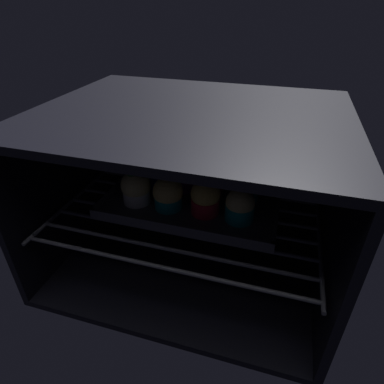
% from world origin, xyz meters
% --- Properties ---
extents(oven_cavity, '(0.59, 0.47, 0.37)m').
position_xyz_m(oven_cavity, '(0.00, 0.26, 0.17)').
color(oven_cavity, black).
rests_on(oven_cavity, ground).
extents(oven_rack, '(0.55, 0.42, 0.01)m').
position_xyz_m(oven_rack, '(0.00, 0.22, 0.14)').
color(oven_rack, '#42424C').
rests_on(oven_rack, oven_cavity).
extents(baking_tray, '(0.38, 0.22, 0.02)m').
position_xyz_m(baking_tray, '(0.00, 0.23, 0.15)').
color(baking_tray, '#4C4C51').
rests_on(baking_tray, oven_rack).
extents(muffin_row0_col0, '(0.06, 0.06, 0.08)m').
position_xyz_m(muffin_row0_col0, '(-0.11, 0.19, 0.19)').
color(muffin_row0_col0, silver).
rests_on(muffin_row0_col0, baking_tray).
extents(muffin_row0_col1, '(0.06, 0.06, 0.07)m').
position_xyz_m(muffin_row0_col1, '(-0.04, 0.19, 0.19)').
color(muffin_row0_col1, '#0C8C84').
rests_on(muffin_row0_col1, baking_tray).
extents(muffin_row0_col2, '(0.06, 0.06, 0.08)m').
position_xyz_m(muffin_row0_col2, '(0.04, 0.19, 0.19)').
color(muffin_row0_col2, red).
rests_on(muffin_row0_col2, baking_tray).
extents(muffin_row0_col3, '(0.06, 0.06, 0.07)m').
position_xyz_m(muffin_row0_col3, '(0.11, 0.19, 0.18)').
color(muffin_row0_col3, '#0C8C84').
rests_on(muffin_row0_col3, baking_tray).
extents(muffin_row1_col0, '(0.06, 0.06, 0.07)m').
position_xyz_m(muffin_row1_col0, '(-0.11, 0.27, 0.18)').
color(muffin_row1_col0, '#1928B7').
rests_on(muffin_row1_col0, baking_tray).
extents(muffin_row1_col1, '(0.06, 0.06, 0.08)m').
position_xyz_m(muffin_row1_col1, '(-0.04, 0.27, 0.19)').
color(muffin_row1_col1, '#7A238C').
rests_on(muffin_row1_col1, baking_tray).
extents(muffin_row1_col2, '(0.06, 0.06, 0.08)m').
position_xyz_m(muffin_row1_col2, '(0.03, 0.26, 0.19)').
color(muffin_row1_col2, red).
rests_on(muffin_row1_col2, baking_tray).
extents(muffin_row1_col3, '(0.06, 0.06, 0.08)m').
position_xyz_m(muffin_row1_col3, '(0.11, 0.27, 0.19)').
color(muffin_row1_col3, '#0C8C84').
rests_on(muffin_row1_col3, baking_tray).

